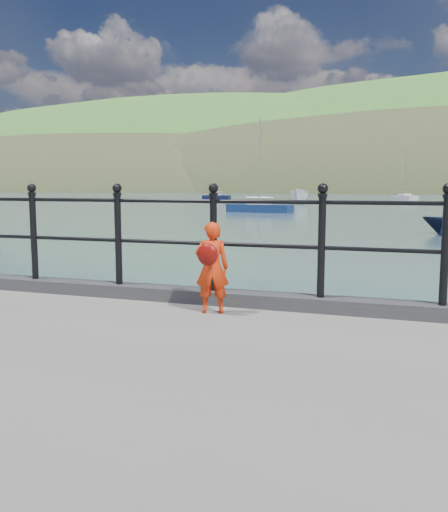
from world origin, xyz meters
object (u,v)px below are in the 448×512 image
(child, at_px, (212,267))
(sailboat_port, at_px, (260,208))
(railing, at_px, (164,229))
(launch_white, at_px, (300,197))
(sailboat_left, at_px, (216,198))
(sailboat_deep, at_px, (404,197))

(child, bearing_deg, sailboat_port, -95.21)
(railing, distance_m, launch_white, 61.28)
(sailboat_left, height_order, sailboat_deep, sailboat_deep)
(launch_white, height_order, sailboat_deep, sailboat_deep)
(sailboat_deep, bearing_deg, sailboat_port, -43.91)
(sailboat_deep, distance_m, sailboat_port, 52.25)
(railing, relative_size, sailboat_left, 2.64)
(sailboat_deep, xyz_separation_m, sailboat_port, (-11.70, -50.92, -0.00))
(sailboat_deep, bearing_deg, launch_white, -52.28)
(child, distance_m, sailboat_left, 86.08)
(launch_white, bearing_deg, sailboat_deep, 67.76)
(launch_white, relative_size, sailboat_left, 0.74)
(launch_white, relative_size, sailboat_port, 0.61)
(child, xyz_separation_m, sailboat_deep, (1.37, 91.65, -1.14))
(sailboat_port, bearing_deg, child, -69.07)
(sailboat_left, bearing_deg, child, -68.45)
(railing, height_order, sailboat_deep, sailboat_deep)
(sailboat_left, xyz_separation_m, sailboat_port, (18.31, -40.43, -0.00))
(launch_white, bearing_deg, sailboat_port, -90.13)
(railing, xyz_separation_m, sailboat_left, (-27.91, 80.71, -1.48))
(sailboat_deep, bearing_deg, sailboat_left, -101.71)
(railing, height_order, sailboat_left, sailboat_left)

